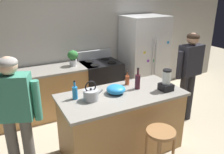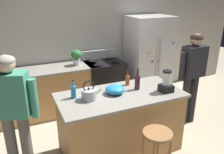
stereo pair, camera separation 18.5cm
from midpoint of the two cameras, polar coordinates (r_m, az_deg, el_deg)
ground_plane at (r=3.69m, az=0.73°, el=-17.18°), size 14.00×14.00×0.00m
back_wall at (r=4.82m, az=-10.30°, el=9.30°), size 8.00×0.10×2.70m
kitchen_island at (r=3.43m, az=0.77°, el=-11.09°), size 1.75×0.84×0.91m
back_counter_run at (r=4.54m, az=-17.71°, el=-3.92°), size 2.00×0.64×0.91m
refrigerator at (r=5.13m, az=6.80°, el=4.84°), size 0.90×0.73×1.78m
stove_range at (r=4.81m, az=-3.90°, el=-1.43°), size 0.76×0.65×1.09m
person_by_island_left at (r=2.87m, az=-24.50°, el=-7.77°), size 0.58×0.35×1.62m
person_by_sink_right at (r=4.17m, az=17.31°, el=1.73°), size 0.59×0.25×1.62m
bar_stool at (r=2.99m, az=10.01°, el=-15.34°), size 0.36×0.36×0.67m
potted_plant at (r=4.45m, az=-10.81°, el=4.87°), size 0.20×0.20×0.30m
blender_appliance at (r=3.35m, az=11.71°, el=-1.17°), size 0.17×0.17×0.31m
bottle_wine at (r=3.35m, az=4.76°, el=-1.06°), size 0.08×0.08×0.32m
bottle_cooking_sauce at (r=3.50m, az=2.26°, el=-0.70°), size 0.06×0.06×0.22m
bottle_soda at (r=3.09m, az=-10.83°, el=-3.75°), size 0.07×0.07×0.26m
mixing_bowl at (r=3.21m, az=-0.69°, el=-3.08°), size 0.27×0.27×0.12m
tea_kettle at (r=3.03m, az=-6.94°, el=-4.31°), size 0.28×0.20×0.27m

